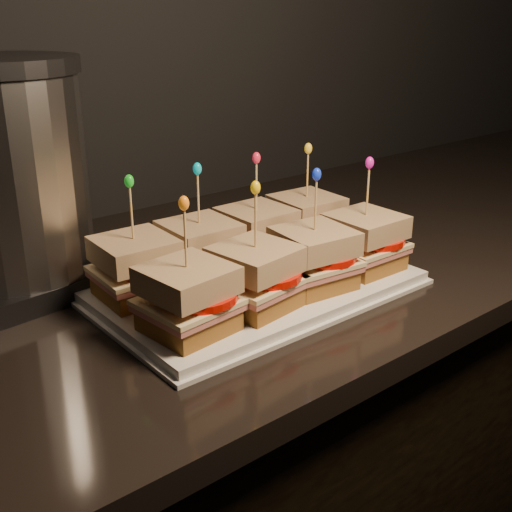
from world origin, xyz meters
TOP-DOWN VIEW (x-y plane):
  - cabinet at (0.51, 1.66)m, footprint 2.49×0.66m
  - granite_slab at (0.51, 1.66)m, footprint 2.53×0.70m
  - platter at (0.34, 1.55)m, footprint 0.42×0.26m
  - platter_rim at (0.34, 1.55)m, footprint 0.44×0.27m
  - sandwich_0_bread_bot at (0.19, 1.61)m, footprint 0.09×0.09m
  - sandwich_0_ham at (0.19, 1.61)m, footprint 0.10×0.10m
  - sandwich_0_cheese at (0.19, 1.61)m, footprint 0.11×0.10m
  - sandwich_0_tomato at (0.20, 1.60)m, footprint 0.09×0.09m
  - sandwich_0_bread_top at (0.19, 1.61)m, footprint 0.10×0.10m
  - sandwich_0_pick at (0.19, 1.61)m, footprint 0.00×0.00m
  - sandwich_0_frill at (0.19, 1.61)m, footprint 0.01×0.01m
  - sandwich_1_bread_bot at (0.29, 1.61)m, footprint 0.09×0.09m
  - sandwich_1_ham at (0.29, 1.61)m, footprint 0.10×0.10m
  - sandwich_1_cheese at (0.29, 1.61)m, footprint 0.11×0.10m
  - sandwich_1_tomato at (0.30, 1.60)m, footprint 0.09×0.09m
  - sandwich_1_bread_top at (0.29, 1.61)m, footprint 0.10×0.10m
  - sandwich_1_pick at (0.29, 1.61)m, footprint 0.00×0.00m
  - sandwich_1_frill at (0.29, 1.61)m, footprint 0.01×0.01m
  - sandwich_2_bread_bot at (0.39, 1.61)m, footprint 0.09×0.09m
  - sandwich_2_ham at (0.39, 1.61)m, footprint 0.10×0.10m
  - sandwich_2_cheese at (0.39, 1.61)m, footprint 0.10×0.10m
  - sandwich_2_tomato at (0.40, 1.60)m, footprint 0.09×0.09m
  - sandwich_2_bread_top at (0.39, 1.61)m, footprint 0.09×0.09m
  - sandwich_2_pick at (0.39, 1.61)m, footprint 0.00×0.00m
  - sandwich_2_frill at (0.39, 1.61)m, footprint 0.01×0.01m
  - sandwich_3_bread_bot at (0.49, 1.61)m, footprint 0.10×0.10m
  - sandwich_3_ham at (0.49, 1.61)m, footprint 0.11×0.10m
  - sandwich_3_cheese at (0.49, 1.61)m, footprint 0.11×0.10m
  - sandwich_3_tomato at (0.50, 1.60)m, footprint 0.09×0.09m
  - sandwich_3_bread_top at (0.49, 1.61)m, footprint 0.10×0.10m
  - sandwich_3_pick at (0.49, 1.61)m, footprint 0.00×0.00m
  - sandwich_3_frill at (0.49, 1.61)m, footprint 0.01×0.01m
  - sandwich_4_bread_bot at (0.19, 1.49)m, footprint 0.10×0.10m
  - sandwich_4_ham at (0.19, 1.49)m, footprint 0.11×0.11m
  - sandwich_4_cheese at (0.19, 1.49)m, footprint 0.11×0.11m
  - sandwich_4_tomato at (0.20, 1.48)m, footprint 0.09×0.09m
  - sandwich_4_bread_top at (0.19, 1.49)m, footprint 0.10×0.10m
  - sandwich_4_pick at (0.19, 1.49)m, footprint 0.00×0.00m
  - sandwich_4_frill at (0.19, 1.49)m, footprint 0.01×0.01m
  - sandwich_5_bread_bot at (0.29, 1.49)m, footprint 0.10×0.10m
  - sandwich_5_ham at (0.29, 1.49)m, footprint 0.11×0.11m
  - sandwich_5_cheese at (0.29, 1.49)m, footprint 0.11×0.11m
  - sandwich_5_tomato at (0.30, 1.48)m, footprint 0.09×0.09m
  - sandwich_5_bread_top at (0.29, 1.49)m, footprint 0.10×0.10m
  - sandwich_5_pick at (0.29, 1.49)m, footprint 0.00×0.00m
  - sandwich_5_frill at (0.29, 1.49)m, footprint 0.01×0.01m
  - sandwich_6_bread_bot at (0.39, 1.49)m, footprint 0.10×0.10m
  - sandwich_6_ham at (0.39, 1.49)m, footprint 0.11×0.11m
  - sandwich_6_cheese at (0.39, 1.49)m, footprint 0.11×0.11m
  - sandwich_6_tomato at (0.40, 1.48)m, footprint 0.09×0.09m
  - sandwich_6_bread_top at (0.39, 1.49)m, footprint 0.10×0.10m
  - sandwich_6_pick at (0.39, 1.49)m, footprint 0.00×0.00m
  - sandwich_6_frill at (0.39, 1.49)m, footprint 0.01×0.01m
  - sandwich_7_bread_bot at (0.49, 1.49)m, footprint 0.09×0.09m
  - sandwich_7_ham at (0.49, 1.49)m, footprint 0.10×0.10m
  - sandwich_7_cheese at (0.49, 1.49)m, footprint 0.10×0.10m
  - sandwich_7_tomato at (0.50, 1.48)m, footprint 0.09×0.09m
  - sandwich_7_bread_top at (0.49, 1.49)m, footprint 0.09×0.09m
  - sandwich_7_pick at (0.49, 1.49)m, footprint 0.00×0.00m
  - sandwich_7_frill at (0.49, 1.49)m, footprint 0.01×0.01m
  - appliance_base at (0.10, 1.77)m, footprint 0.26×0.23m
  - appliance_body at (0.10, 1.77)m, footprint 0.20×0.20m
  - appliance at (0.10, 1.77)m, footprint 0.24×0.20m

SIDE VIEW (x-z plane):
  - cabinet at x=0.51m, z-range 0.00..0.91m
  - granite_slab at x=0.51m, z-range 0.91..0.95m
  - platter_rim at x=0.34m, z-range 0.95..0.95m
  - platter at x=0.34m, z-range 0.95..0.96m
  - appliance_base at x=0.10m, z-range 0.95..0.98m
  - sandwich_0_bread_bot at x=0.19m, z-range 0.96..0.99m
  - sandwich_1_bread_bot at x=0.29m, z-range 0.96..0.99m
  - sandwich_2_bread_bot at x=0.39m, z-range 0.96..0.99m
  - sandwich_3_bread_bot at x=0.49m, z-range 0.96..0.99m
  - sandwich_4_bread_bot at x=0.19m, z-range 0.96..0.99m
  - sandwich_5_bread_bot at x=0.29m, z-range 0.96..0.99m
  - sandwich_6_bread_bot at x=0.39m, z-range 0.96..0.99m
  - sandwich_7_bread_bot at x=0.49m, z-range 0.96..0.99m
  - sandwich_0_ham at x=0.19m, z-range 0.99..1.00m
  - sandwich_1_ham at x=0.29m, z-range 0.99..1.00m
  - sandwich_2_ham at x=0.39m, z-range 0.99..1.00m
  - sandwich_3_ham at x=0.49m, z-range 0.99..1.00m
  - sandwich_4_ham at x=0.19m, z-range 0.99..1.00m
  - sandwich_5_ham at x=0.29m, z-range 0.99..1.00m
  - sandwich_6_ham at x=0.39m, z-range 0.99..1.00m
  - sandwich_7_ham at x=0.49m, z-range 0.99..1.00m
  - sandwich_0_cheese at x=0.19m, z-range 1.00..1.00m
  - sandwich_1_cheese at x=0.29m, z-range 1.00..1.00m
  - sandwich_2_cheese at x=0.39m, z-range 1.00..1.00m
  - sandwich_3_cheese at x=0.49m, z-range 1.00..1.00m
  - sandwich_4_cheese at x=0.19m, z-range 1.00..1.00m
  - sandwich_5_cheese at x=0.29m, z-range 1.00..1.00m
  - sandwich_6_cheese at x=0.39m, z-range 1.00..1.00m
  - sandwich_7_cheese at x=0.49m, z-range 1.00..1.00m
  - sandwich_0_tomato at x=0.20m, z-range 1.00..1.01m
  - sandwich_1_tomato at x=0.30m, z-range 1.00..1.01m
  - sandwich_2_tomato at x=0.40m, z-range 1.00..1.01m
  - sandwich_3_tomato at x=0.50m, z-range 1.00..1.01m
  - sandwich_4_tomato at x=0.20m, z-range 1.00..1.01m
  - sandwich_5_tomato at x=0.30m, z-range 1.00..1.01m
  - sandwich_6_tomato at x=0.40m, z-range 1.00..1.01m
  - sandwich_7_tomato at x=0.50m, z-range 1.00..1.01m
  - sandwich_0_bread_top at x=0.19m, z-range 1.01..1.04m
  - sandwich_1_bread_top at x=0.29m, z-range 1.01..1.04m
  - sandwich_2_bread_top at x=0.39m, z-range 1.01..1.04m
  - sandwich_3_bread_top at x=0.49m, z-range 1.01..1.04m
  - sandwich_4_bread_top at x=0.19m, z-range 1.01..1.04m
  - sandwich_5_bread_top at x=0.29m, z-range 1.01..1.04m
  - sandwich_6_bread_top at x=0.39m, z-range 1.01..1.04m
  - sandwich_7_bread_top at x=0.49m, z-range 1.01..1.04m
  - sandwich_0_pick at x=0.19m, z-range 1.03..1.12m
  - sandwich_1_pick at x=0.29m, z-range 1.03..1.12m
  - sandwich_2_pick at x=0.39m, z-range 1.03..1.12m
  - sandwich_3_pick at x=0.49m, z-range 1.03..1.12m
  - sandwich_4_pick at x=0.19m, z-range 1.03..1.12m
  - sandwich_5_pick at x=0.29m, z-range 1.03..1.12m
  - sandwich_6_pick at x=0.39m, z-range 1.03..1.12m
  - sandwich_7_pick at x=0.49m, z-range 1.03..1.12m
  - appliance at x=0.10m, z-range 0.95..1.26m
  - appliance_body at x=0.10m, z-range 0.98..1.24m
  - sandwich_0_frill at x=0.19m, z-range 1.11..1.13m
  - sandwich_1_frill at x=0.29m, z-range 1.11..1.13m
  - sandwich_2_frill at x=0.39m, z-range 1.11..1.13m
  - sandwich_3_frill at x=0.49m, z-range 1.11..1.13m
  - sandwich_4_frill at x=0.19m, z-range 1.11..1.13m
  - sandwich_5_frill at x=0.29m, z-range 1.11..1.13m
  - sandwich_6_frill at x=0.39m, z-range 1.11..1.13m
  - sandwich_7_frill at x=0.49m, z-range 1.11..1.13m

